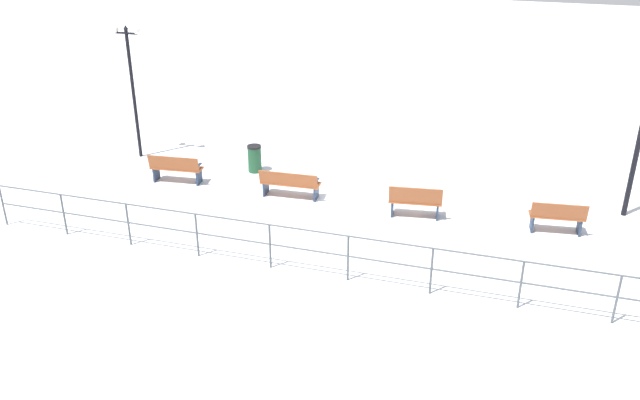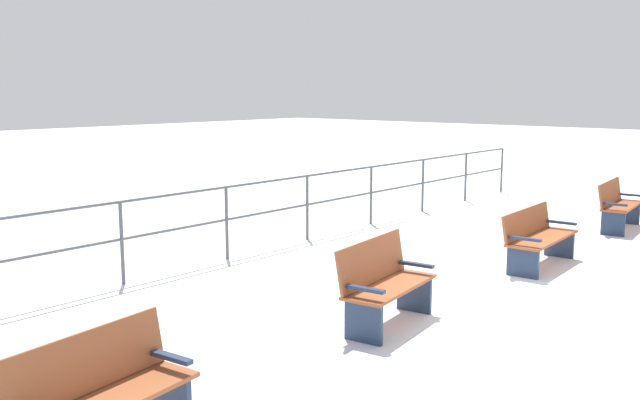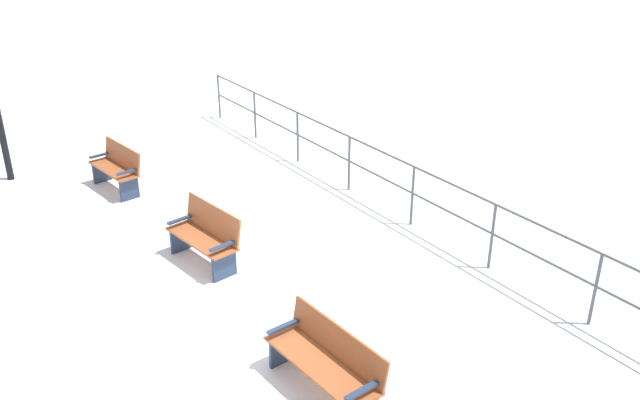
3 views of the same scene
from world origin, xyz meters
The scene contains 6 objects.
ground_plane centered at (0.00, 0.00, 0.00)m, with size 80.00×80.00×0.00m, color white.
bench_nearest centered at (-0.01, -5.37, 0.47)m, with size 0.65×1.41×0.90m.
bench_second centered at (-0.17, -1.80, 0.48)m, with size 0.72×1.45×0.94m.
bench_third centered at (0.03, 1.78, 0.44)m, with size 0.64×1.71×0.84m.
bench_fourth centered at (0.02, 5.35, 0.47)m, with size 0.66×1.59×0.90m.
waterfront_railing centered at (-3.74, 0.00, 0.75)m, with size 0.05×16.59×1.13m.
Camera 2 is at (4.06, -7.76, 2.56)m, focal length 38.59 mm.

